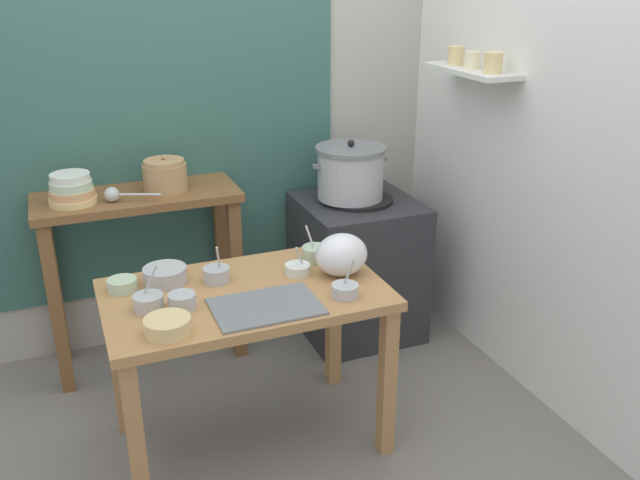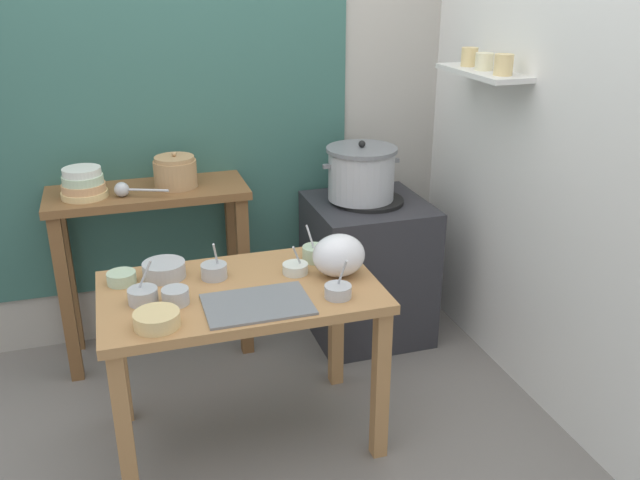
% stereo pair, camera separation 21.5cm
% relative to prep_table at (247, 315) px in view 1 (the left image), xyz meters
% --- Properties ---
extents(ground_plane, '(9.00, 9.00, 0.00)m').
position_rel_prep_table_xyz_m(ground_plane, '(-0.00, 0.01, -0.61)').
color(ground_plane, gray).
extents(wall_back, '(4.40, 0.12, 2.60)m').
position_rel_prep_table_xyz_m(wall_back, '(0.08, 1.11, 0.69)').
color(wall_back, '#B2ADA3').
rests_on(wall_back, ground).
extents(wall_right, '(0.30, 3.20, 2.60)m').
position_rel_prep_table_xyz_m(wall_right, '(1.40, 0.21, 0.69)').
color(wall_right, white).
rests_on(wall_right, ground).
extents(prep_table, '(1.10, 0.66, 0.72)m').
position_rel_prep_table_xyz_m(prep_table, '(0.00, 0.00, 0.00)').
color(prep_table, '#B27F4C').
rests_on(prep_table, ground).
extents(back_shelf_table, '(0.96, 0.40, 0.90)m').
position_rel_prep_table_xyz_m(back_shelf_table, '(-0.29, 0.84, 0.07)').
color(back_shelf_table, brown).
rests_on(back_shelf_table, ground).
extents(stove_block, '(0.60, 0.61, 0.78)m').
position_rel_prep_table_xyz_m(stove_block, '(0.82, 0.71, -0.23)').
color(stove_block, '#2D2D33').
rests_on(stove_block, ground).
extents(steamer_pot, '(0.41, 0.37, 0.31)m').
position_rel_prep_table_xyz_m(steamer_pot, '(0.78, 0.73, 0.31)').
color(steamer_pot, '#B7BABF').
rests_on(steamer_pot, stove_block).
extents(clay_pot, '(0.21, 0.21, 0.18)m').
position_rel_prep_table_xyz_m(clay_pot, '(-0.15, 0.84, 0.37)').
color(clay_pot, tan).
rests_on(clay_pot, back_shelf_table).
extents(bowl_stack_enamel, '(0.21, 0.21, 0.14)m').
position_rel_prep_table_xyz_m(bowl_stack_enamel, '(-0.57, 0.80, 0.36)').
color(bowl_stack_enamel, '#E5C684').
rests_on(bowl_stack_enamel, back_shelf_table).
extents(ladle, '(0.25, 0.12, 0.07)m').
position_rel_prep_table_xyz_m(ladle, '(-0.40, 0.76, 0.33)').
color(ladle, '#B7BABF').
rests_on(ladle, back_shelf_table).
extents(serving_tray, '(0.40, 0.28, 0.01)m').
position_rel_prep_table_xyz_m(serving_tray, '(0.03, -0.17, 0.12)').
color(serving_tray, slate).
rests_on(serving_tray, prep_table).
extents(plastic_bag, '(0.22, 0.19, 0.18)m').
position_rel_prep_table_xyz_m(plastic_bag, '(0.41, -0.01, 0.20)').
color(plastic_bag, white).
rests_on(plastic_bag, prep_table).
extents(prep_bowl_0, '(0.11, 0.11, 0.14)m').
position_rel_prep_table_xyz_m(prep_bowl_0, '(0.24, 0.07, 0.14)').
color(prep_bowl_0, silver).
rests_on(prep_bowl_0, prep_table).
extents(prep_bowl_1, '(0.17, 0.17, 0.07)m').
position_rel_prep_table_xyz_m(prep_bowl_1, '(-0.28, 0.19, 0.15)').
color(prep_bowl_1, '#B7BABF').
rests_on(prep_bowl_1, prep_table).
extents(prep_bowl_2, '(0.16, 0.16, 0.06)m').
position_rel_prep_table_xyz_m(prep_bowl_2, '(-0.34, -0.22, 0.14)').
color(prep_bowl_2, '#E5C684').
rests_on(prep_bowl_2, prep_table).
extents(prep_bowl_3, '(0.11, 0.11, 0.17)m').
position_rel_prep_table_xyz_m(prep_bowl_3, '(-0.38, -0.02, 0.14)').
color(prep_bowl_3, '#B7BABF').
rests_on(prep_bowl_3, prep_table).
extents(prep_bowl_4, '(0.10, 0.10, 0.06)m').
position_rel_prep_table_xyz_m(prep_bowl_4, '(-0.26, -0.06, 0.14)').
color(prep_bowl_4, '#B7BABF').
rests_on(prep_bowl_4, prep_table).
extents(prep_bowl_5, '(0.11, 0.11, 0.17)m').
position_rel_prep_table_xyz_m(prep_bowl_5, '(-0.08, 0.12, 0.14)').
color(prep_bowl_5, '#B7BABF').
rests_on(prep_bowl_5, prep_table).
extents(prep_bowl_6, '(0.11, 0.11, 0.16)m').
position_rel_prep_table_xyz_m(prep_bowl_6, '(0.36, 0.17, 0.15)').
color(prep_bowl_6, '#B7D1AD').
rests_on(prep_bowl_6, prep_table).
extents(prep_bowl_7, '(0.11, 0.11, 0.16)m').
position_rel_prep_table_xyz_m(prep_bowl_7, '(0.34, -0.19, 0.14)').
color(prep_bowl_7, '#B7BABF').
rests_on(prep_bowl_7, prep_table).
extents(prep_bowl_8, '(0.12, 0.12, 0.05)m').
position_rel_prep_table_xyz_m(prep_bowl_8, '(-0.45, 0.18, 0.14)').
color(prep_bowl_8, '#B7D1AD').
rests_on(prep_bowl_8, prep_table).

